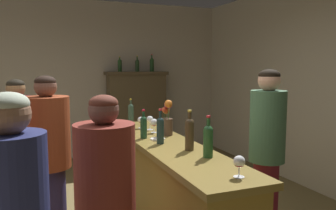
# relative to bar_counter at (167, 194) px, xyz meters

# --- Properties ---
(wall_back) EXTENTS (5.60, 0.12, 2.87)m
(wall_back) POSITION_rel_bar_counter_xyz_m (-0.36, 3.55, 0.94)
(wall_back) COLOR #B2A896
(wall_back) RESTS_ON ground
(bar_counter) EXTENTS (0.53, 2.54, 0.99)m
(bar_counter) POSITION_rel_bar_counter_xyz_m (0.00, 0.00, 0.00)
(bar_counter) COLOR olive
(bar_counter) RESTS_ON ground
(display_cabinet) EXTENTS (1.15, 0.38, 1.59)m
(display_cabinet) POSITION_rel_bar_counter_xyz_m (0.68, 3.27, 0.33)
(display_cabinet) COLOR #4D402A
(display_cabinet) RESTS_ON ground
(wine_bottle_pinot) EXTENTS (0.08, 0.08, 0.33)m
(wine_bottle_pinot) POSITION_rel_bar_counter_xyz_m (0.11, -0.58, 0.63)
(wine_bottle_pinot) COLOR #214E26
(wine_bottle_pinot) RESTS_ON bar_counter
(wine_bottle_rose) EXTENTS (0.07, 0.07, 0.33)m
(wine_bottle_rose) POSITION_rel_bar_counter_xyz_m (-0.07, 0.98, 0.63)
(wine_bottle_rose) COLOR #2E4533
(wine_bottle_rose) RESTS_ON bar_counter
(wine_bottle_syrah) EXTENTS (0.07, 0.07, 0.29)m
(wine_bottle_syrah) POSITION_rel_bar_counter_xyz_m (-0.14, 0.27, 0.61)
(wine_bottle_syrah) COLOR #1B3F25
(wine_bottle_syrah) RESTS_ON bar_counter
(wine_bottle_merlot) EXTENTS (0.08, 0.08, 0.34)m
(wine_bottle_merlot) POSITION_rel_bar_counter_xyz_m (0.08, -0.33, 0.64)
(wine_bottle_merlot) COLOR #40321F
(wine_bottle_merlot) RESTS_ON bar_counter
(wine_bottle_malbec) EXTENTS (0.07, 0.07, 0.32)m
(wine_bottle_malbec) POSITION_rel_bar_counter_xyz_m (-0.07, -0.01, 0.63)
(wine_bottle_malbec) COLOR #1B3030
(wine_bottle_malbec) RESTS_ON bar_counter
(wine_glass_front) EXTENTS (0.08, 0.08, 0.14)m
(wine_glass_front) POSITION_rel_bar_counter_xyz_m (0.07, -1.08, 0.58)
(wine_glass_front) COLOR white
(wine_glass_front) RESTS_ON bar_counter
(wine_glass_mid) EXTENTS (0.08, 0.08, 0.15)m
(wine_glass_mid) POSITION_rel_bar_counter_xyz_m (0.05, 0.50, 0.59)
(wine_glass_mid) COLOR white
(wine_glass_mid) RESTS_ON bar_counter
(wine_glass_rear) EXTENTS (0.07, 0.07, 0.16)m
(wine_glass_rear) POSITION_rel_bar_counter_xyz_m (0.06, 0.67, 0.60)
(wine_glass_rear) COLOR white
(wine_glass_rear) RESTS_ON bar_counter
(wine_glass_spare) EXTENTS (0.08, 0.08, 0.13)m
(wine_glass_spare) POSITION_rel_bar_counter_xyz_m (-0.00, 0.80, 0.58)
(wine_glass_spare) COLOR white
(wine_glass_spare) RESTS_ON bar_counter
(flower_arrangement) EXTENTS (0.13, 0.16, 0.37)m
(flower_arrangement) POSITION_rel_bar_counter_xyz_m (0.13, 0.33, 0.65)
(flower_arrangement) COLOR #4F392A
(flower_arrangement) RESTS_ON bar_counter
(cheese_plate) EXTENTS (0.14, 0.14, 0.01)m
(cheese_plate) POSITION_rel_bar_counter_xyz_m (-0.03, 0.16, 0.50)
(cheese_plate) COLOR white
(cheese_plate) RESTS_ON bar_counter
(display_bottle_left) EXTENTS (0.07, 0.07, 0.28)m
(display_bottle_left) POSITION_rel_bar_counter_xyz_m (0.36, 3.27, 1.22)
(display_bottle_left) COLOR #1C3D18
(display_bottle_left) RESTS_ON display_cabinet
(display_bottle_midleft) EXTENTS (0.07, 0.07, 0.30)m
(display_bottle_midleft) POSITION_rel_bar_counter_xyz_m (0.69, 3.27, 1.21)
(display_bottle_midleft) COLOR #1F391B
(display_bottle_midleft) RESTS_ON display_cabinet
(display_bottle_center) EXTENTS (0.08, 0.08, 0.32)m
(display_bottle_center) POSITION_rel_bar_counter_xyz_m (0.98, 3.27, 1.23)
(display_bottle_center) COLOR #163817
(display_bottle_center) RESTS_ON display_cabinet
(patron_redhead) EXTENTS (0.39, 0.39, 1.61)m
(patron_redhead) POSITION_rel_bar_counter_xyz_m (-1.03, 0.25, 0.38)
(patron_redhead) COLOR #2A244B
(patron_redhead) RESTS_ON ground
(patron_tall) EXTENTS (0.37, 0.37, 1.53)m
(patron_tall) POSITION_rel_bar_counter_xyz_m (-0.75, -0.86, 0.33)
(patron_tall) COLOR brown
(patron_tall) RESTS_ON ground
(patron_near_entrance) EXTENTS (0.39, 0.39, 1.55)m
(patron_near_entrance) POSITION_rel_bar_counter_xyz_m (-1.31, 1.36, 0.34)
(patron_near_entrance) COLOR #3E5F4F
(patron_near_entrance) RESTS_ON ground
(bartender) EXTENTS (0.31, 0.31, 1.67)m
(bartender) POSITION_rel_bar_counter_xyz_m (0.75, -0.49, 0.43)
(bartender) COLOR maroon
(bartender) RESTS_ON ground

